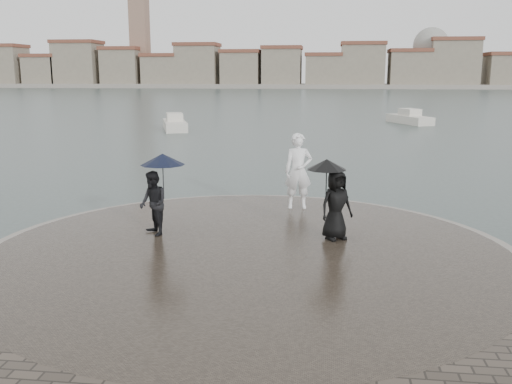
# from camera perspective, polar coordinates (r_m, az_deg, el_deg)

# --- Properties ---
(ground) EXTENTS (400.00, 400.00, 0.00)m
(ground) POSITION_cam_1_polar(r_m,az_deg,el_deg) (10.02, -3.55, -13.82)
(ground) COLOR #2B3835
(ground) RESTS_ON ground
(kerb_ring) EXTENTS (12.50, 12.50, 0.32)m
(kerb_ring) POSITION_cam_1_polar(r_m,az_deg,el_deg) (13.17, -0.71, -6.66)
(kerb_ring) COLOR gray
(kerb_ring) RESTS_ON ground
(quay_tip) EXTENTS (11.90, 11.90, 0.36)m
(quay_tip) POSITION_cam_1_polar(r_m,az_deg,el_deg) (13.16, -0.71, -6.57)
(quay_tip) COLOR #2D261E
(quay_tip) RESTS_ON ground
(statue) EXTENTS (0.88, 0.64, 2.24)m
(statue) POSITION_cam_1_polar(r_m,az_deg,el_deg) (16.95, 4.26, 2.10)
(statue) COLOR white
(statue) RESTS_ON quay_tip
(visitor_left) EXTENTS (1.28, 1.15, 2.04)m
(visitor_left) POSITION_cam_1_polar(r_m,az_deg,el_deg) (14.29, -9.97, 0.21)
(visitor_left) COLOR black
(visitor_left) RESTS_ON quay_tip
(visitor_right) EXTENTS (1.23, 1.03, 1.95)m
(visitor_right) POSITION_cam_1_polar(r_m,az_deg,el_deg) (13.86, 7.78, -0.31)
(visitor_right) COLOR black
(visitor_right) RESTS_ON quay_tip
(far_skyline) EXTENTS (260.00, 20.00, 37.00)m
(far_skyline) POSITION_cam_1_polar(r_m,az_deg,el_deg) (169.77, 4.60, 12.20)
(far_skyline) COLOR gray
(far_skyline) RESTS_ON ground
(boats) EXTENTS (22.34, 13.76, 1.50)m
(boats) POSITION_cam_1_polar(r_m,az_deg,el_deg) (47.50, 4.32, 7.00)
(boats) COLOR beige
(boats) RESTS_ON ground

